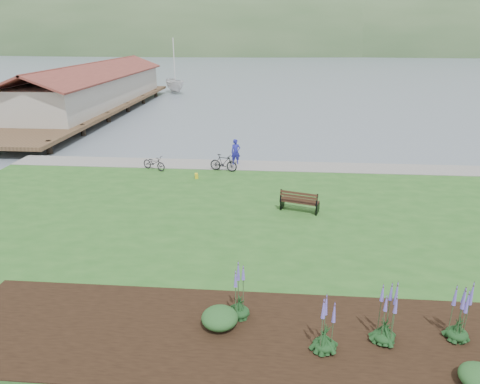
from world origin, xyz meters
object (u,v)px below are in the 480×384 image
object	(u,v)px
bicycle_a	(154,163)
sailboat	(176,93)
park_bench	(299,201)
person	(236,150)

from	to	relation	value
bicycle_a	sailboat	world-z (taller)	sailboat
park_bench	sailboat	xyz separation A→B (m)	(-16.18, 44.40, -0.96)
park_bench	sailboat	world-z (taller)	sailboat
person	bicycle_a	bearing A→B (deg)	178.04
person	bicycle_a	size ratio (longest dim) A/B	1.14
person	bicycle_a	world-z (taller)	person
bicycle_a	sailboat	bearing A→B (deg)	37.59
bicycle_a	sailboat	size ratio (longest dim) A/B	0.07
person	sailboat	size ratio (longest dim) A/B	0.08
park_bench	sailboat	distance (m)	47.26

